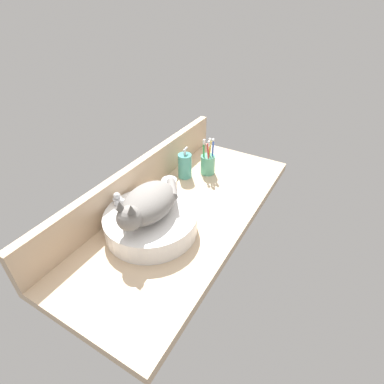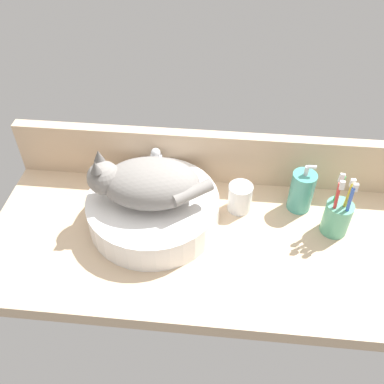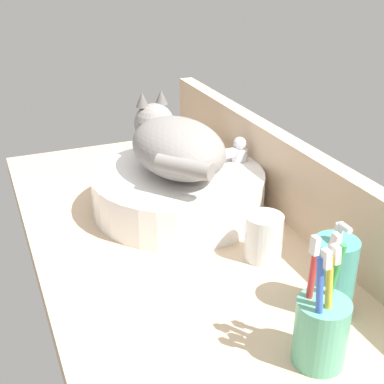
% 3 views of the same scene
% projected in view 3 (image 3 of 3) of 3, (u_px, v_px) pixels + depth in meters
% --- Properties ---
extents(ground_plane, '(1.22, 0.52, 0.04)m').
position_uv_depth(ground_plane, '(187.00, 263.00, 0.98)').
color(ground_plane, '#D1B28E').
extents(backsplash_panel, '(1.22, 0.04, 0.16)m').
position_uv_depth(backsplash_panel, '(305.00, 191.00, 1.02)').
color(backsplash_panel, '#CCAD8C').
rests_on(backsplash_panel, ground_plane).
extents(sink_basin, '(0.35, 0.35, 0.08)m').
position_uv_depth(sink_basin, '(179.00, 191.00, 1.11)').
color(sink_basin, white).
rests_on(sink_basin, ground_plane).
extents(cat, '(0.32, 0.19, 0.14)m').
position_uv_depth(cat, '(175.00, 144.00, 1.08)').
color(cat, gray).
rests_on(cat, sink_basin).
extents(faucet, '(0.04, 0.12, 0.14)m').
position_uv_depth(faucet, '(234.00, 166.00, 1.15)').
color(faucet, silver).
rests_on(faucet, ground_plane).
extents(soap_dispenser, '(0.07, 0.07, 0.15)m').
position_uv_depth(soap_dispenser, '(333.00, 275.00, 0.80)').
color(soap_dispenser, teal).
rests_on(soap_dispenser, ground_plane).
extents(toothbrush_cup, '(0.07, 0.07, 0.19)m').
position_uv_depth(toothbrush_cup, '(321.00, 329.00, 0.70)').
color(toothbrush_cup, '#5BB28E').
rests_on(toothbrush_cup, ground_plane).
extents(water_glass, '(0.07, 0.07, 0.08)m').
position_uv_depth(water_glass, '(263.00, 239.00, 0.94)').
color(water_glass, white).
rests_on(water_glass, ground_plane).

